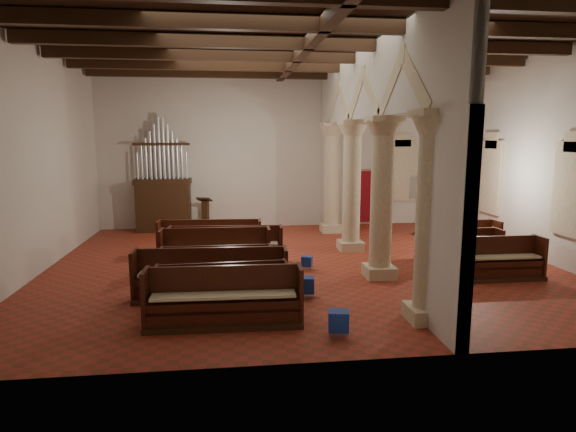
# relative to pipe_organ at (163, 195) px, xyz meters

# --- Properties ---
(floor) EXTENTS (14.00, 14.00, 0.00)m
(floor) POSITION_rel_pipe_organ_xyz_m (4.50, -5.50, -1.37)
(floor) COLOR maroon
(floor) RESTS_ON ground
(ceiling) EXTENTS (14.00, 14.00, 0.00)m
(ceiling) POSITION_rel_pipe_organ_xyz_m (4.50, -5.50, 4.63)
(ceiling) COLOR black
(ceiling) RESTS_ON wall_back
(wall_back) EXTENTS (14.00, 0.02, 6.00)m
(wall_back) POSITION_rel_pipe_organ_xyz_m (4.50, 0.50, 1.63)
(wall_back) COLOR beige
(wall_back) RESTS_ON floor
(wall_front) EXTENTS (14.00, 0.02, 6.00)m
(wall_front) POSITION_rel_pipe_organ_xyz_m (4.50, -11.50, 1.63)
(wall_front) COLOR beige
(wall_front) RESTS_ON floor
(wall_left) EXTENTS (0.02, 12.00, 6.00)m
(wall_left) POSITION_rel_pipe_organ_xyz_m (-2.50, -5.50, 1.63)
(wall_left) COLOR beige
(wall_left) RESTS_ON floor
(wall_right) EXTENTS (0.02, 12.00, 6.00)m
(wall_right) POSITION_rel_pipe_organ_xyz_m (11.50, -5.50, 1.63)
(wall_right) COLOR beige
(wall_right) RESTS_ON floor
(ceiling_beams) EXTENTS (13.80, 11.80, 0.30)m
(ceiling_beams) POSITION_rel_pipe_organ_xyz_m (4.50, -5.50, 4.45)
(ceiling_beams) COLOR #311C0F
(ceiling_beams) RESTS_ON wall_back
(arcade) EXTENTS (0.90, 11.90, 6.00)m
(arcade) POSITION_rel_pipe_organ_xyz_m (6.30, -5.50, 2.19)
(arcade) COLOR beige
(arcade) RESTS_ON floor
(window_right_a) EXTENTS (0.03, 1.00, 2.20)m
(window_right_a) POSITION_rel_pipe_organ_xyz_m (11.48, -7.00, 0.83)
(window_right_a) COLOR #347562
(window_right_a) RESTS_ON wall_right
(window_right_b) EXTENTS (0.03, 1.00, 2.20)m
(window_right_b) POSITION_rel_pipe_organ_xyz_m (11.48, -3.00, 0.83)
(window_right_b) COLOR #347562
(window_right_b) RESTS_ON wall_right
(window_back) EXTENTS (1.00, 0.03, 2.20)m
(window_back) POSITION_rel_pipe_organ_xyz_m (9.50, 0.48, 0.83)
(window_back) COLOR #347562
(window_back) RESTS_ON wall_back
(pipe_organ) EXTENTS (2.10, 0.85, 4.40)m
(pipe_organ) POSITION_rel_pipe_organ_xyz_m (0.00, 0.00, 0.00)
(pipe_organ) COLOR #311C0F
(pipe_organ) RESTS_ON floor
(lectern) EXTENTS (0.62, 0.66, 1.30)m
(lectern) POSITION_rel_pipe_organ_xyz_m (1.56, -0.01, -0.83)
(lectern) COLOR #3A2212
(lectern) RESTS_ON floor
(dossal_curtain) EXTENTS (1.80, 0.07, 2.17)m
(dossal_curtain) POSITION_rel_pipe_organ_xyz_m (8.00, 0.42, -0.21)
(dossal_curtain) COLOR maroon
(dossal_curtain) RESTS_ON floor
(processional_banner) EXTENTS (0.51, 0.65, 2.33)m
(processional_banner) POSITION_rel_pipe_organ_xyz_m (9.30, -1.86, -0.58)
(processional_banner) COLOR #311C0F
(processional_banner) RESTS_ON floor
(hymnal_box_a) EXTENTS (0.41, 0.36, 0.37)m
(hymnal_box_a) POSITION_rel_pipe_organ_xyz_m (4.42, -10.51, -1.09)
(hymnal_box_a) COLOR navy
(hymnal_box_a) RESTS_ON floor
(hymnal_box_b) EXTENTS (0.39, 0.33, 0.36)m
(hymnal_box_b) POSITION_rel_pipe_organ_xyz_m (4.18, -8.32, -1.09)
(hymnal_box_b) COLOR navy
(hymnal_box_b) RESTS_ON floor
(hymnal_box_c) EXTENTS (0.34, 0.31, 0.27)m
(hymnal_box_c) POSITION_rel_pipe_organ_xyz_m (4.55, -6.11, -1.13)
(hymnal_box_c) COLOR navy
(hymnal_box_c) RESTS_ON floor
(tube_heater_a) EXTENTS (0.92, 0.20, 0.09)m
(tube_heater_a) POSITION_rel_pipe_organ_xyz_m (1.66, -9.17, -1.21)
(tube_heater_a) COLOR silver
(tube_heater_a) RESTS_ON floor
(tube_heater_b) EXTENTS (1.13, 0.38, 0.11)m
(tube_heater_b) POSITION_rel_pipe_organ_xyz_m (3.18, -9.76, -1.21)
(tube_heater_b) COLOR white
(tube_heater_b) RESTS_ON floor
(nave_pew_0) EXTENTS (3.00, 0.82, 1.13)m
(nave_pew_0) POSITION_rel_pipe_organ_xyz_m (2.36, -9.75, -1.00)
(nave_pew_0) COLOR #311C0F
(nave_pew_0) RESTS_ON floor
(nave_pew_1) EXTENTS (2.76, 0.76, 0.97)m
(nave_pew_1) POSITION_rel_pipe_organ_xyz_m (2.33, -8.88, -1.05)
(nave_pew_1) COLOR #311C0F
(nave_pew_1) RESTS_ON floor
(nave_pew_2) EXTENTS (3.41, 0.88, 1.12)m
(nave_pew_2) POSITION_rel_pipe_organ_xyz_m (2.06, -8.16, -1.00)
(nave_pew_2) COLOR #311C0F
(nave_pew_2) RESTS_ON floor
(nave_pew_3) EXTENTS (2.68, 0.64, 0.95)m
(nave_pew_3) POSITION_rel_pipe_organ_xyz_m (2.17, -7.17, -1.06)
(nave_pew_3) COLOR #311C0F
(nave_pew_3) RESTS_ON floor
(nave_pew_4) EXTENTS (2.96, 0.82, 1.14)m
(nave_pew_4) POSITION_rel_pipe_organ_xyz_m (2.10, -5.80, -0.99)
(nave_pew_4) COLOR #311C0F
(nave_pew_4) RESTS_ON floor
(nave_pew_5) EXTENTS (3.26, 0.90, 1.06)m
(nave_pew_5) POSITION_rel_pipe_organ_xyz_m (2.37, -5.15, -1.02)
(nave_pew_5) COLOR #311C0F
(nave_pew_5) RESTS_ON floor
(nave_pew_6) EXTENTS (3.14, 0.90, 1.08)m
(nave_pew_6) POSITION_rel_pipe_organ_xyz_m (1.88, -4.15, -1.01)
(nave_pew_6) COLOR #311C0F
(nave_pew_6) RESTS_ON floor
(aisle_pew_0) EXTENTS (2.07, 0.72, 1.07)m
(aisle_pew_0) POSITION_rel_pipe_organ_xyz_m (9.34, -7.51, -1.01)
(aisle_pew_0) COLOR #311C0F
(aisle_pew_0) RESTS_ON floor
(aisle_pew_1) EXTENTS (2.08, 0.73, 1.06)m
(aisle_pew_1) POSITION_rel_pipe_organ_xyz_m (8.88, -6.36, -1.01)
(aisle_pew_1) COLOR #311C0F
(aisle_pew_1) RESTS_ON floor
(aisle_pew_2) EXTENTS (2.36, 0.83, 1.15)m
(aisle_pew_2) POSITION_rel_pipe_organ_xyz_m (9.14, -5.57, -0.99)
(aisle_pew_2) COLOR #311C0F
(aisle_pew_2) RESTS_ON floor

